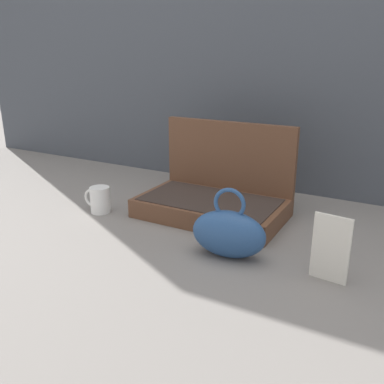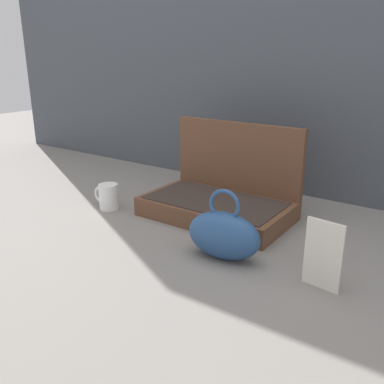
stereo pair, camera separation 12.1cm
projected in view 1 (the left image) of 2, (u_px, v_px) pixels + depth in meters
The scene contains 6 objects.
ground_plane at pixel (202, 236), 1.27m from camera, with size 6.00×6.00×0.00m, color slate.
back_wall at pixel (277, 4), 1.52m from camera, with size 3.20×0.06×1.40m, color #474C54.
open_suitcase at pixel (216, 195), 1.42m from camera, with size 0.48×0.29×0.31m.
teal_pouch_handbag at pixel (229, 233), 1.12m from camera, with size 0.21×0.12×0.20m.
coffee_mug at pixel (100, 200), 1.44m from camera, with size 0.11×0.07×0.09m.
info_card_left at pixel (331, 249), 0.99m from camera, with size 0.09×0.01×0.17m, color silver.
Camera 1 is at (0.54, -1.03, 0.53)m, focal length 38.84 mm.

